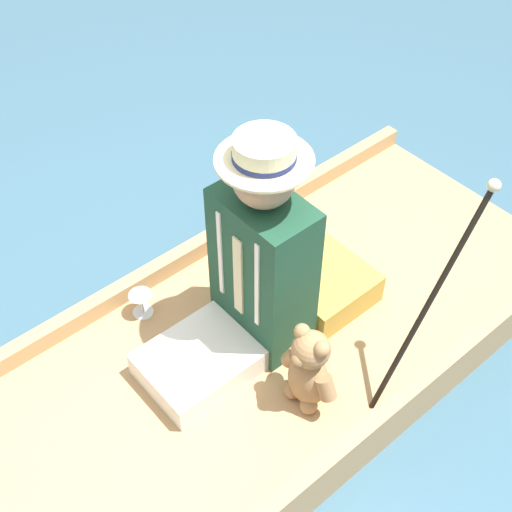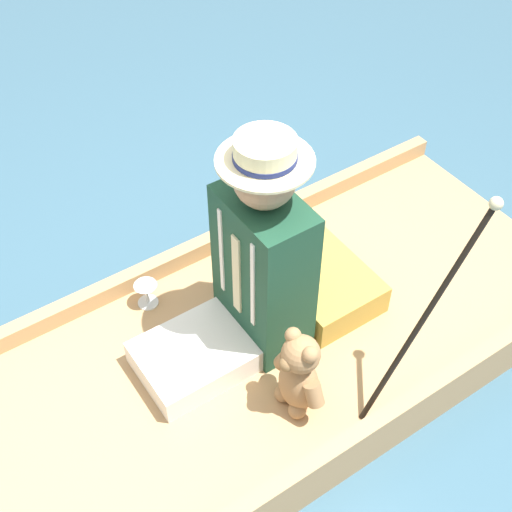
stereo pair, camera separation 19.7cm
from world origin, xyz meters
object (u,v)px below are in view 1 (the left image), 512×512
object	(u,v)px
seated_person	(251,272)
wine_glass	(141,300)
teddy_bear	(309,370)
walking_cane	(439,284)

from	to	relation	value
seated_person	wine_glass	size ratio (longest dim) A/B	8.45
seated_person	teddy_bear	world-z (taller)	seated_person
seated_person	wine_glass	distance (m)	0.54
wine_glass	walking_cane	size ratio (longest dim) A/B	0.13
walking_cane	teddy_bear	bearing A→B (deg)	65.30
teddy_bear	wine_glass	distance (m)	0.76
wine_glass	walking_cane	xyz separation A→B (m)	(-0.90, -0.62, 0.41)
wine_glass	seated_person	bearing A→B (deg)	-145.47
teddy_bear	walking_cane	world-z (taller)	walking_cane
seated_person	teddy_bear	bearing A→B (deg)	175.10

